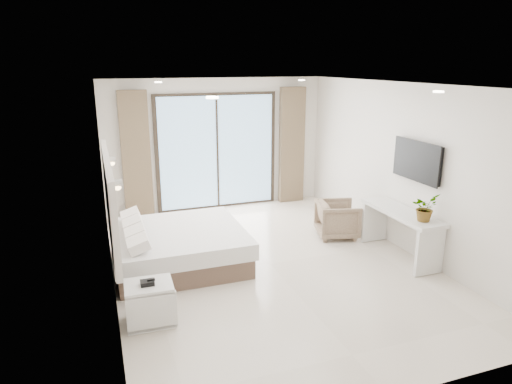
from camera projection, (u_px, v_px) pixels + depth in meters
ground at (270, 264)px, 7.04m from camera, size 6.20×6.20×0.00m
room_shell at (241, 155)px, 7.26m from camera, size 4.62×6.22×2.72m
bed at (177, 246)px, 6.96m from camera, size 1.95×1.85×0.68m
nightstand at (150, 303)px, 5.38m from camera, size 0.57×0.47×0.50m
phone at (147, 283)px, 5.29m from camera, size 0.16×0.13×0.05m
console_desk at (401, 223)px, 7.16m from camera, size 0.49×1.56×0.77m
plant at (424, 210)px, 6.61m from camera, size 0.49×0.51×0.32m
armchair at (338, 218)px, 8.06m from camera, size 0.79×0.82×0.70m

